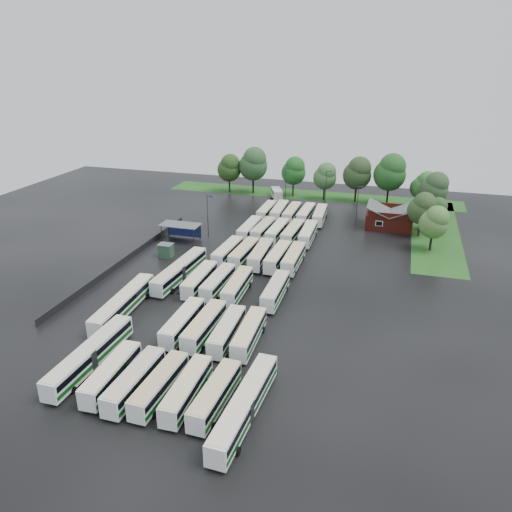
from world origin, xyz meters
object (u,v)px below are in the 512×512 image
(artic_bus_east, at_px, (245,405))
(minibus, at_px, (277,193))
(artic_bus_west_a, at_px, (90,355))
(brick_building, at_px, (389,219))

(artic_bus_east, height_order, minibus, artic_bus_east)
(artic_bus_east, bearing_deg, artic_bus_west_a, 172.85)
(artic_bus_west_a, xyz_separation_m, minibus, (3.03, 81.38, -0.15))
(brick_building, xyz_separation_m, artic_bus_west_a, (-33.04, -65.82, -0.19))
(brick_building, height_order, artic_bus_east, brick_building)
(brick_building, relative_size, artic_bus_east, 0.62)
(artic_bus_west_a, relative_size, minibus, 2.43)
(artic_bus_east, bearing_deg, brick_building, 82.83)
(brick_building, relative_size, minibus, 1.50)
(brick_building, bearing_deg, artic_bus_east, -99.62)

